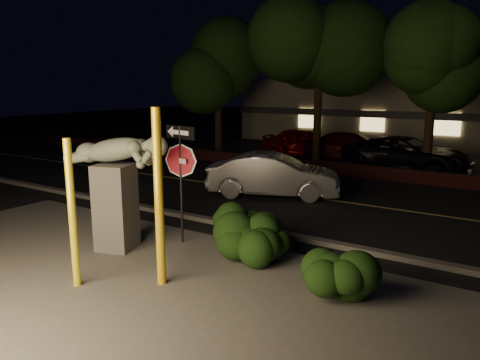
{
  "coord_description": "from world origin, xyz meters",
  "views": [
    {
      "loc": [
        6.29,
        -7.03,
        3.77
      ],
      "look_at": [
        0.65,
        1.71,
        1.6
      ],
      "focal_mm": 35.0,
      "sensor_mm": 36.0,
      "label": 1
    }
  ],
  "objects_px": {
    "sculpture": "(116,180)",
    "parked_car_red": "(305,143)",
    "parked_car_darkred": "(352,147)",
    "parked_car_dark": "(407,154)",
    "silver_sedan": "(274,175)",
    "yellow_pole_right": "(159,199)",
    "yellow_pole_left": "(72,214)",
    "signpost": "(181,161)"
  },
  "relations": [
    {
      "from": "parked_car_red",
      "to": "parked_car_darkred",
      "type": "distance_m",
      "value": 2.43
    },
    {
      "from": "sculpture",
      "to": "parked_car_dark",
      "type": "bearing_deg",
      "value": 59.61
    },
    {
      "from": "signpost",
      "to": "parked_car_darkred",
      "type": "distance_m",
      "value": 13.84
    },
    {
      "from": "silver_sedan",
      "to": "parked_car_darkred",
      "type": "distance_m",
      "value": 8.43
    },
    {
      "from": "yellow_pole_left",
      "to": "sculpture",
      "type": "bearing_deg",
      "value": 114.48
    },
    {
      "from": "parked_car_darkred",
      "to": "parked_car_dark",
      "type": "xyz_separation_m",
      "value": [
        2.91,
        -1.36,
        0.06
      ]
    },
    {
      "from": "yellow_pole_left",
      "to": "silver_sedan",
      "type": "height_order",
      "value": "yellow_pole_left"
    },
    {
      "from": "signpost",
      "to": "parked_car_red",
      "type": "height_order",
      "value": "signpost"
    },
    {
      "from": "yellow_pole_right",
      "to": "parked_car_darkred",
      "type": "relative_size",
      "value": 0.71
    },
    {
      "from": "yellow_pole_right",
      "to": "parked_car_red",
      "type": "height_order",
      "value": "yellow_pole_right"
    },
    {
      "from": "yellow_pole_left",
      "to": "parked_car_darkred",
      "type": "xyz_separation_m",
      "value": [
        -0.63,
        16.73,
        -0.72
      ]
    },
    {
      "from": "sculpture",
      "to": "signpost",
      "type": "bearing_deg",
      "value": 32.61
    },
    {
      "from": "sculpture",
      "to": "silver_sedan",
      "type": "distance_m",
      "value": 6.54
    },
    {
      "from": "yellow_pole_right",
      "to": "parked_car_darkred",
      "type": "xyz_separation_m",
      "value": [
        -1.91,
        15.79,
        -0.99
      ]
    },
    {
      "from": "silver_sedan",
      "to": "parked_car_dark",
      "type": "bearing_deg",
      "value": -42.17
    },
    {
      "from": "yellow_pole_left",
      "to": "sculpture",
      "type": "height_order",
      "value": "yellow_pole_left"
    },
    {
      "from": "sculpture",
      "to": "parked_car_red",
      "type": "relative_size",
      "value": 0.6
    },
    {
      "from": "yellow_pole_right",
      "to": "signpost",
      "type": "xyz_separation_m",
      "value": [
        -1.18,
        2.03,
        0.32
      ]
    },
    {
      "from": "parked_car_red",
      "to": "parked_car_dark",
      "type": "distance_m",
      "value": 5.47
    },
    {
      "from": "parked_car_darkred",
      "to": "sculpture",
      "type": "bearing_deg",
      "value": 171.25
    },
    {
      "from": "silver_sedan",
      "to": "parked_car_red",
      "type": "height_order",
      "value": "parked_car_red"
    },
    {
      "from": "yellow_pole_left",
      "to": "silver_sedan",
      "type": "relative_size",
      "value": 0.64
    },
    {
      "from": "yellow_pole_right",
      "to": "sculpture",
      "type": "xyz_separation_m",
      "value": [
        -2.12,
        0.91,
        -0.04
      ]
    },
    {
      "from": "yellow_pole_left",
      "to": "yellow_pole_right",
      "type": "height_order",
      "value": "yellow_pole_right"
    },
    {
      "from": "silver_sedan",
      "to": "parked_car_darkred",
      "type": "xyz_separation_m",
      "value": [
        -0.27,
        8.43,
        -0.04
      ]
    },
    {
      "from": "yellow_pole_right",
      "to": "parked_car_red",
      "type": "relative_size",
      "value": 0.76
    },
    {
      "from": "yellow_pole_left",
      "to": "parked_car_red",
      "type": "distance_m",
      "value": 16.87
    },
    {
      "from": "sculpture",
      "to": "silver_sedan",
      "type": "height_order",
      "value": "sculpture"
    },
    {
      "from": "signpost",
      "to": "sculpture",
      "type": "height_order",
      "value": "signpost"
    },
    {
      "from": "sculpture",
      "to": "parked_car_red",
      "type": "xyz_separation_m",
      "value": [
        -2.21,
        14.73,
        -0.89
      ]
    },
    {
      "from": "yellow_pole_right",
      "to": "silver_sedan",
      "type": "height_order",
      "value": "yellow_pole_right"
    },
    {
      "from": "parked_car_red",
      "to": "signpost",
      "type": "bearing_deg",
      "value": -177.62
    },
    {
      "from": "parked_car_red",
      "to": "parked_car_dark",
      "type": "height_order",
      "value": "parked_car_red"
    },
    {
      "from": "silver_sedan",
      "to": "parked_car_red",
      "type": "xyz_separation_m",
      "value": [
        -2.69,
        8.27,
        0.03
      ]
    },
    {
      "from": "parked_car_red",
      "to": "silver_sedan",
      "type": "bearing_deg",
      "value": -172.64
    },
    {
      "from": "yellow_pole_left",
      "to": "parked_car_darkred",
      "type": "height_order",
      "value": "yellow_pole_left"
    },
    {
      "from": "yellow_pole_right",
      "to": "silver_sedan",
      "type": "relative_size",
      "value": 0.76
    },
    {
      "from": "parked_car_red",
      "to": "parked_car_dark",
      "type": "relative_size",
      "value": 0.83
    },
    {
      "from": "yellow_pole_left",
      "to": "sculpture",
      "type": "distance_m",
      "value": 2.04
    },
    {
      "from": "parked_car_red",
      "to": "parked_car_dark",
      "type": "bearing_deg",
      "value": -113.37
    },
    {
      "from": "signpost",
      "to": "parked_car_dark",
      "type": "bearing_deg",
      "value": 88.51
    },
    {
      "from": "yellow_pole_right",
      "to": "signpost",
      "type": "relative_size",
      "value": 1.2
    }
  ]
}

